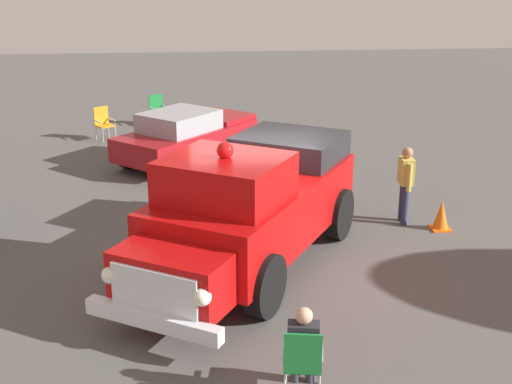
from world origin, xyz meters
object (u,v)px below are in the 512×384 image
(vintage_fire_truck, at_px, (250,205))
(lawn_chair_near_truck, at_px, (303,359))
(spectator_standing, at_px, (406,180))
(lawn_chair_spare, at_px, (157,108))
(classic_hot_rod, at_px, (188,135))
(traffic_cone, at_px, (441,215))
(spectator_seated, at_px, (303,346))
(lawn_chair_by_car, at_px, (103,121))

(vintage_fire_truck, distance_m, lawn_chair_near_truck, 4.09)
(spectator_standing, bearing_deg, lawn_chair_spare, 30.27)
(classic_hot_rod, distance_m, traffic_cone, 7.71)
(lawn_chair_spare, relative_size, spectator_standing, 0.61)
(classic_hot_rod, xyz_separation_m, lawn_chair_spare, (4.49, 1.04, -0.16))
(lawn_chair_near_truck, bearing_deg, spectator_seated, -10.97)
(spectator_seated, xyz_separation_m, traffic_cone, (5.32, -3.79, -0.39))
(lawn_chair_spare, bearing_deg, lawn_chair_near_truck, -170.88)
(lawn_chair_near_truck, height_order, spectator_seated, spectator_seated)
(lawn_chair_near_truck, height_order, lawn_chair_spare, same)
(lawn_chair_spare, bearing_deg, lawn_chair_by_car, 138.83)
(traffic_cone, bearing_deg, lawn_chair_spare, 31.98)
(vintage_fire_truck, height_order, classic_hot_rod, vintage_fire_truck)
(vintage_fire_truck, bearing_deg, lawn_chair_spare, 10.71)
(spectator_standing, height_order, traffic_cone, spectator_standing)
(vintage_fire_truck, distance_m, lawn_chair_spare, 11.75)
(lawn_chair_by_car, bearing_deg, classic_hot_rod, -135.11)
(traffic_cone, bearing_deg, spectator_seated, 144.59)
(spectator_standing, bearing_deg, lawn_chair_near_truck, 152.00)
(lawn_chair_spare, bearing_deg, spectator_standing, -149.73)
(vintage_fire_truck, distance_m, spectator_standing, 3.93)
(spectator_standing, relative_size, traffic_cone, 2.64)
(lawn_chair_near_truck, height_order, traffic_cone, lawn_chair_near_truck)
(vintage_fire_truck, height_order, traffic_cone, vintage_fire_truck)
(spectator_seated, bearing_deg, traffic_cone, -35.41)
(vintage_fire_truck, bearing_deg, spectator_seated, -175.01)
(classic_hot_rod, bearing_deg, spectator_seated, -172.30)
(lawn_chair_spare, bearing_deg, traffic_cone, -148.02)
(lawn_chair_near_truck, height_order, spectator_standing, spectator_standing)
(lawn_chair_by_car, distance_m, spectator_standing, 10.66)
(lawn_chair_by_car, bearing_deg, spectator_seated, -163.13)
(classic_hot_rod, bearing_deg, spectator_standing, -138.39)
(vintage_fire_truck, height_order, spectator_standing, vintage_fire_truck)
(lawn_chair_near_truck, relative_size, lawn_chair_spare, 1.00)
(lawn_chair_near_truck, distance_m, spectator_standing, 6.69)
(traffic_cone, bearing_deg, lawn_chair_by_car, 43.72)
(classic_hot_rod, distance_m, spectator_standing, 6.92)
(spectator_seated, bearing_deg, lawn_chair_by_car, 16.87)
(lawn_chair_by_car, xyz_separation_m, lawn_chair_spare, (1.83, -1.60, 0.00))
(lawn_chair_spare, bearing_deg, vintage_fire_truck, -169.29)
(classic_hot_rod, relative_size, lawn_chair_by_car, 4.40)
(classic_hot_rod, distance_m, spectator_seated, 11.04)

